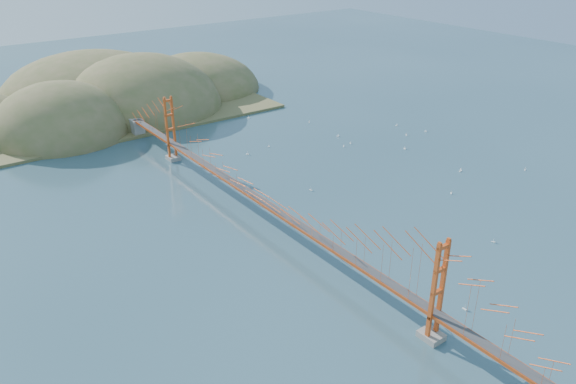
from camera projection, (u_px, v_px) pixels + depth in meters
ground at (267, 224)px, 79.58m from camera, size 320.00×320.00×0.00m
bridge at (265, 179)px, 76.68m from camera, size 2.20×94.40×12.00m
far_headlands at (109, 107)px, 130.56m from camera, size 84.00×58.00×25.00m
sailboat_5 at (405, 148)px, 106.11m from camera, size 0.60×0.64×0.72m
sailboat_4 at (344, 146)px, 107.24m from camera, size 0.52×0.52×0.56m
sailboat_7 at (338, 136)px, 112.27m from camera, size 0.56×0.54×0.63m
sailboat_17 at (397, 125)px, 118.25m from camera, size 0.52×0.51×0.58m
sailboat_14 at (451, 193)px, 88.57m from camera, size 0.60×0.60×0.63m
sailboat_8 at (309, 122)px, 120.19m from camera, size 0.57×0.57×0.60m
sailboat_16 at (248, 154)px, 103.52m from camera, size 0.67×0.67×0.72m
sailboat_10 at (465, 309)px, 62.00m from camera, size 0.44×0.54×0.63m
sailboat_2 at (461, 171)px, 96.46m from camera, size 0.63×0.51×0.74m
sailboat_12 at (249, 118)px, 122.74m from camera, size 0.58×0.57×0.66m
sailboat_13 at (525, 170)px, 96.90m from camera, size 0.60×0.60×0.66m
sailboat_3 at (269, 146)px, 107.06m from camera, size 0.49×0.41×0.56m
sailboat_11 at (426, 131)px, 114.87m from camera, size 0.56×0.56×0.60m
sailboat_0 at (311, 190)px, 89.64m from camera, size 0.50×0.53×0.60m
sailboat_9 at (406, 135)px, 112.89m from camera, size 0.55×0.55×0.62m
sailboat_extra_0 at (493, 241)px, 75.07m from camera, size 0.56×0.56×0.60m
sailboat_extra_1 at (350, 143)px, 108.67m from camera, size 0.40×0.49×0.58m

